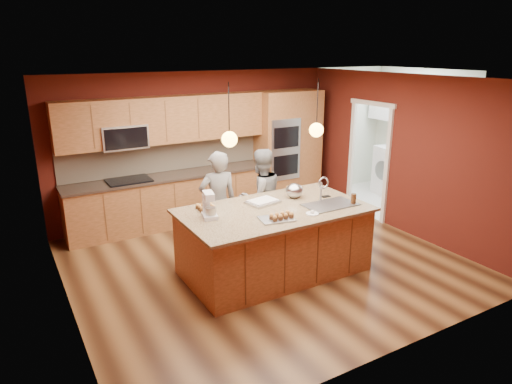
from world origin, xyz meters
TOP-DOWN VIEW (x-y plane):
  - floor at (0.00, 0.00)m, footprint 5.50×5.50m
  - ceiling at (0.00, 0.00)m, footprint 5.50×5.50m
  - wall_back at (0.00, 2.50)m, footprint 5.50×0.00m
  - wall_front at (0.00, -2.50)m, footprint 5.50×0.00m
  - wall_left at (-2.75, 0.00)m, footprint 0.00×5.00m
  - wall_right at (2.75, 0.00)m, footprint 0.00×5.00m
  - cabinet_run at (-0.68, 2.25)m, footprint 3.74×0.64m
  - oven_column at (1.85, 2.19)m, footprint 1.30×0.62m
  - doorway_trim at (2.73, 0.80)m, footprint 0.08×1.11m
  - laundry_room at (4.35, 1.20)m, footprint 2.60×2.70m
  - pendant_left at (-0.72, -0.29)m, footprint 0.20×0.20m
  - pendant_right at (0.64, -0.29)m, footprint 0.20×0.20m
  - island at (-0.03, -0.30)m, footprint 2.60×1.45m
  - person_left at (-0.44, 0.68)m, footprint 0.65×0.47m
  - person_right at (0.32, 0.68)m, footprint 0.79×0.63m
  - stand_mixer at (-0.97, -0.16)m, footprint 0.23×0.29m
  - sheet_cake at (-0.06, -0.00)m, footprint 0.49×0.40m
  - cooling_rack at (-0.24, -0.66)m, footprint 0.49×0.39m
  - mixing_bowl at (0.49, -0.01)m, footprint 0.26×0.26m
  - plate at (0.28, -0.74)m, footprint 0.17×0.17m
  - tumbler at (1.06, -0.68)m, footprint 0.08×0.08m
  - phone at (0.91, -0.23)m, footprint 0.14×0.09m
  - cupcakes_left at (-0.88, 0.17)m, footprint 0.24×0.24m
  - cupcakes_rack at (-0.19, -0.70)m, footprint 0.33×0.16m
  - cupcakes_right at (0.68, 0.28)m, footprint 0.26×0.17m
  - washer at (4.22, 0.79)m, footprint 0.76×0.78m
  - dryer at (4.18, 1.51)m, footprint 0.77×0.79m

SIDE VIEW (x-z plane):
  - floor at x=0.00m, z-range 0.00..0.00m
  - island at x=-0.03m, z-range -0.18..1.16m
  - dryer at x=4.18m, z-range 0.00..1.05m
  - washer at x=4.22m, z-range 0.00..1.09m
  - person_right at x=0.32m, z-range 0.00..1.58m
  - person_left at x=-0.44m, z-range 0.00..1.63m
  - phone at x=0.91m, z-range 0.96..0.97m
  - plate at x=0.28m, z-range 0.96..0.97m
  - cooling_rack at x=-0.24m, z-range 0.96..0.98m
  - sheet_cake at x=-0.06m, z-range 0.96..1.00m
  - cabinet_run at x=-0.68m, z-range -0.17..2.13m
  - cupcakes_left at x=-0.88m, z-range 0.96..1.03m
  - cupcakes_right at x=0.68m, z-range 0.96..1.03m
  - cupcakes_rack at x=-0.19m, z-range 0.97..1.05m
  - tumbler at x=1.06m, z-range 0.96..1.11m
  - doorway_trim at x=2.73m, z-range -0.05..2.15m
  - mixing_bowl at x=0.49m, z-range 0.95..1.17m
  - stand_mixer at x=-0.97m, z-range 0.93..1.28m
  - oven_column at x=1.85m, z-range 0.00..2.30m
  - wall_back at x=0.00m, z-range -1.40..4.10m
  - wall_front at x=0.00m, z-range -1.40..4.10m
  - wall_left at x=-2.75m, z-range -1.15..3.85m
  - wall_right at x=2.75m, z-range -1.15..3.85m
  - laundry_room at x=4.35m, z-range 0.60..3.30m
  - pendant_left at x=-0.72m, z-range 1.60..2.40m
  - pendant_right at x=0.64m, z-range 1.60..2.40m
  - ceiling at x=0.00m, z-range 2.70..2.70m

